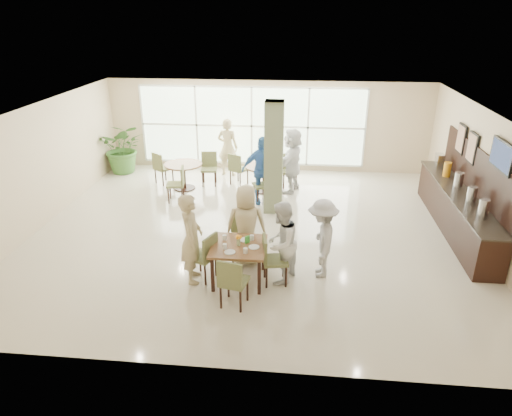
# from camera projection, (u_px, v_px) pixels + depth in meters

# --- Properties ---
(ground) EXTENTS (10.00, 10.00, 0.00)m
(ground) POSITION_uv_depth(u_px,v_px,m) (253.00, 230.00, 10.68)
(ground) COLOR beige
(ground) RESTS_ON ground
(room_shell) EXTENTS (10.00, 10.00, 10.00)m
(room_shell) POSITION_uv_depth(u_px,v_px,m) (252.00, 161.00, 10.00)
(room_shell) COLOR white
(room_shell) RESTS_ON ground
(window_bank) EXTENTS (7.00, 0.04, 7.00)m
(window_bank) POSITION_uv_depth(u_px,v_px,m) (252.00, 126.00, 14.23)
(window_bank) COLOR silver
(window_bank) RESTS_ON ground
(column) EXTENTS (0.45, 0.45, 2.80)m
(column) POSITION_uv_depth(u_px,v_px,m) (274.00, 158.00, 11.18)
(column) COLOR #6F7652
(column) RESTS_ON ground
(main_table) EXTENTS (1.01, 1.01, 0.75)m
(main_table) POSITION_uv_depth(u_px,v_px,m) (239.00, 249.00, 8.46)
(main_table) COLOR brown
(main_table) RESTS_ON ground
(round_table_left) EXTENTS (1.07, 1.07, 0.75)m
(round_table_left) POSITION_uv_depth(u_px,v_px,m) (184.00, 170.00, 12.95)
(round_table_left) COLOR brown
(round_table_left) RESTS_ON ground
(round_table_right) EXTENTS (1.07, 1.07, 0.75)m
(round_table_right) POSITION_uv_depth(u_px,v_px,m) (264.00, 172.00, 12.79)
(round_table_right) COLOR brown
(round_table_right) RESTS_ON ground
(chairs_main_table) EXTENTS (1.94, 2.10, 0.95)m
(chairs_main_table) POSITION_uv_depth(u_px,v_px,m) (238.00, 258.00, 8.54)
(chairs_main_table) COLOR #616638
(chairs_main_table) RESTS_ON ground
(chairs_table_left) EXTENTS (1.92, 1.88, 0.95)m
(chairs_table_left) POSITION_uv_depth(u_px,v_px,m) (183.00, 174.00, 12.93)
(chairs_table_left) COLOR #616638
(chairs_table_left) RESTS_ON ground
(chairs_table_right) EXTENTS (2.04, 1.86, 0.95)m
(chairs_table_right) POSITION_uv_depth(u_px,v_px,m) (263.00, 175.00, 12.83)
(chairs_table_right) COLOR #616638
(chairs_table_right) RESTS_ON ground
(tabletop_clutter) EXTENTS (0.72, 0.70, 0.21)m
(tabletop_clutter) POSITION_uv_depth(u_px,v_px,m) (239.00, 243.00, 8.39)
(tabletop_clutter) COLOR white
(tabletop_clutter) RESTS_ON main_table
(buffet_counter) EXTENTS (0.64, 4.70, 1.95)m
(buffet_counter) POSITION_uv_depth(u_px,v_px,m) (457.00, 208.00, 10.50)
(buffet_counter) COLOR black
(buffet_counter) RESTS_ON ground
(wall_tv) EXTENTS (0.06, 1.00, 0.58)m
(wall_tv) POSITION_uv_depth(u_px,v_px,m) (502.00, 156.00, 8.83)
(wall_tv) COLOR black
(wall_tv) RESTS_ON ground
(framed_art_a) EXTENTS (0.05, 0.55, 0.70)m
(framed_art_a) POSITION_uv_depth(u_px,v_px,m) (472.00, 148.00, 10.41)
(framed_art_a) COLOR black
(framed_art_a) RESTS_ON ground
(framed_art_b) EXTENTS (0.05, 0.55, 0.70)m
(framed_art_b) POSITION_uv_depth(u_px,v_px,m) (461.00, 139.00, 11.14)
(framed_art_b) COLOR black
(framed_art_b) RESTS_ON ground
(potted_plant) EXTENTS (1.58, 1.58, 1.59)m
(potted_plant) POSITION_uv_depth(u_px,v_px,m) (123.00, 148.00, 14.19)
(potted_plant) COLOR #3A6B2B
(potted_plant) RESTS_ON ground
(teen_left) EXTENTS (0.53, 0.70, 1.75)m
(teen_left) POSITION_uv_depth(u_px,v_px,m) (191.00, 238.00, 8.41)
(teen_left) COLOR tan
(teen_left) RESTS_ON ground
(teen_far) EXTENTS (0.85, 0.51, 1.67)m
(teen_far) POSITION_uv_depth(u_px,v_px,m) (246.00, 225.00, 9.02)
(teen_far) COLOR tan
(teen_far) RESTS_ON ground
(teen_right) EXTENTS (0.85, 0.95, 1.60)m
(teen_right) POSITION_uv_depth(u_px,v_px,m) (281.00, 243.00, 8.40)
(teen_right) COLOR white
(teen_right) RESTS_ON ground
(teen_standing) EXTENTS (0.60, 1.02, 1.56)m
(teen_standing) POSITION_uv_depth(u_px,v_px,m) (322.00, 239.00, 8.60)
(teen_standing) COLOR #B2B2B4
(teen_standing) RESTS_ON ground
(adult_a) EXTENTS (1.17, 0.83, 1.80)m
(adult_a) POSITION_uv_depth(u_px,v_px,m) (262.00, 170.00, 11.88)
(adult_a) COLOR #3F75BE
(adult_a) RESTS_ON ground
(adult_b) EXTENTS (1.21, 1.81, 1.80)m
(adult_b) POSITION_uv_depth(u_px,v_px,m) (292.00, 160.00, 12.66)
(adult_b) COLOR white
(adult_b) RESTS_ON ground
(adult_standing) EXTENTS (0.72, 0.54, 1.77)m
(adult_standing) POSITION_uv_depth(u_px,v_px,m) (228.00, 147.00, 13.92)
(adult_standing) COLOR tan
(adult_standing) RESTS_ON ground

